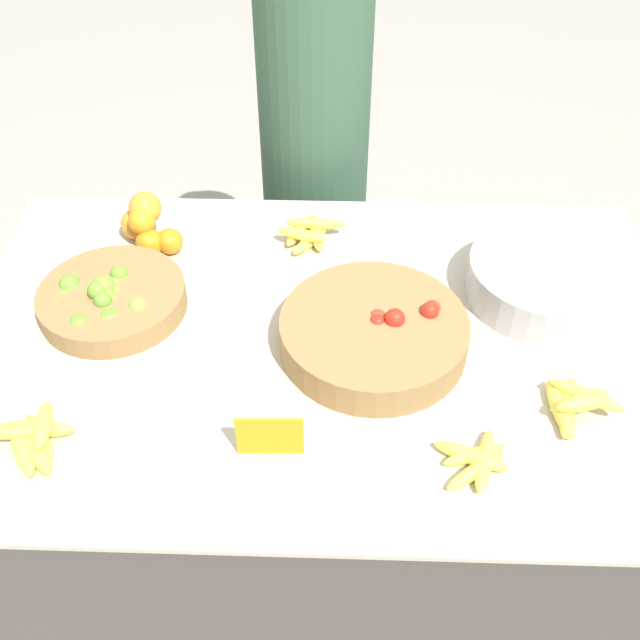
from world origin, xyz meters
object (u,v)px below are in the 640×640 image
at_px(metal_bowl, 545,280).
at_px(vendor_person, 315,170).
at_px(price_sign, 270,436).
at_px(lime_bowl, 110,299).
at_px(tomato_basket, 374,334).

height_order(metal_bowl, vendor_person, vendor_person).
height_order(price_sign, vendor_person, vendor_person).
relative_size(price_sign, vendor_person, 0.09).
height_order(lime_bowl, vendor_person, vendor_person).
relative_size(lime_bowl, tomato_basket, 0.82).
distance_m(tomato_basket, price_sign, 0.36).
distance_m(lime_bowl, price_sign, 0.57).
height_order(metal_bowl, price_sign, price_sign).
xyz_separation_m(tomato_basket, vendor_person, (-0.16, 0.85, -0.12)).
xyz_separation_m(lime_bowl, price_sign, (0.40, -0.40, 0.02)).
bearing_deg(lime_bowl, price_sign, -44.92).
xyz_separation_m(lime_bowl, tomato_basket, (0.61, -0.11, 0.01)).
bearing_deg(metal_bowl, vendor_person, 130.37).
distance_m(lime_bowl, vendor_person, 0.88).
relative_size(metal_bowl, price_sign, 2.84).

